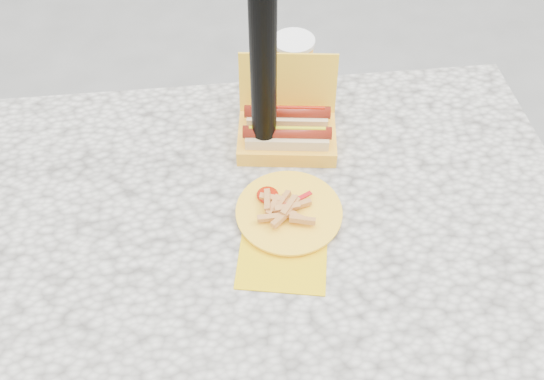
{
  "coord_description": "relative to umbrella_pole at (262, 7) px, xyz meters",
  "views": [
    {
      "loc": [
        -0.08,
        -0.69,
        1.63
      ],
      "look_at": [
        -0.0,
        0.01,
        0.8
      ],
      "focal_mm": 38.0,
      "sensor_mm": 36.0,
      "label": 1
    }
  ],
  "objects": [
    {
      "name": "umbrella_pole",
      "position": [
        0.0,
        0.0,
        0.0
      ],
      "size": [
        0.05,
        0.05,
        2.2
      ],
      "primitive_type": "cylinder",
      "color": "black",
      "rests_on": "ground"
    },
    {
      "name": "fries_plate",
      "position": [
        0.03,
        -0.18,
        -0.34
      ],
      "size": [
        0.22,
        0.29,
        0.04
      ],
      "rotation": [
        0.0,
        0.0,
        0.04
      ],
      "color": "#E3B508",
      "rests_on": "picnic_table"
    },
    {
      "name": "hotdog_box",
      "position": [
        0.05,
        0.03,
        -0.31
      ],
      "size": [
        0.23,
        0.19,
        0.17
      ],
      "rotation": [
        0.0,
        0.0,
        -0.14
      ],
      "color": "yellow",
      "rests_on": "picnic_table"
    },
    {
      "name": "ground",
      "position": [
        0.0,
        -0.16,
        -1.1
      ],
      "size": [
        60.0,
        60.0,
        0.0
      ],
      "primitive_type": "plane",
      "color": "slate"
    },
    {
      "name": "picnic_table",
      "position": [
        0.0,
        -0.16,
        -0.46
      ],
      "size": [
        1.2,
        0.8,
        0.75
      ],
      "color": "beige",
      "rests_on": "ground"
    },
    {
      "name": "soda_cup",
      "position": [
        0.08,
        0.16,
        -0.27
      ],
      "size": [
        0.09,
        0.09,
        0.17
      ],
      "rotation": [
        0.0,
        0.0,
        -0.34
      ],
      "color": "#FF9D2B",
      "rests_on": "picnic_table"
    }
  ]
}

